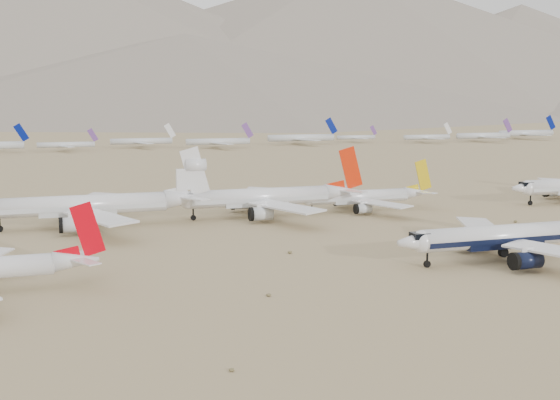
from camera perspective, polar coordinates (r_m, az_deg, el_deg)
name	(u,v)px	position (r m, az deg, el deg)	size (l,w,h in m)	color
ground	(452,258)	(148.61, 13.84, -4.61)	(7000.00, 7000.00, 0.00)	olive
main_airliner	(517,236)	(149.53, 18.68, -2.78)	(51.24, 50.05, 18.08)	white
row2_gold_tail	(364,197)	(204.40, 6.84, 0.26)	(40.90, 40.00, 14.56)	white
row2_orange_tail	(268,197)	(193.29, -1.01, 0.22)	(53.00, 51.85, 18.91)	white
row2_white_trijet	(96,204)	(183.91, -14.76, -0.33)	(56.26, 54.98, 19.93)	white
distant_storage_row	(219,140)	(461.27, -4.99, 4.86)	(585.32, 64.97, 16.23)	silver
mountain_range	(111,30)	(1783.77, -13.58, 13.25)	(7354.00, 3024.00, 470.00)	slate
foothills	(383,78)	(1364.09, 8.38, 9.77)	(4637.50, 1395.00, 155.00)	slate
desert_scrub	(387,301)	(115.37, 8.71, -8.08)	(219.83, 121.67, 0.63)	brown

